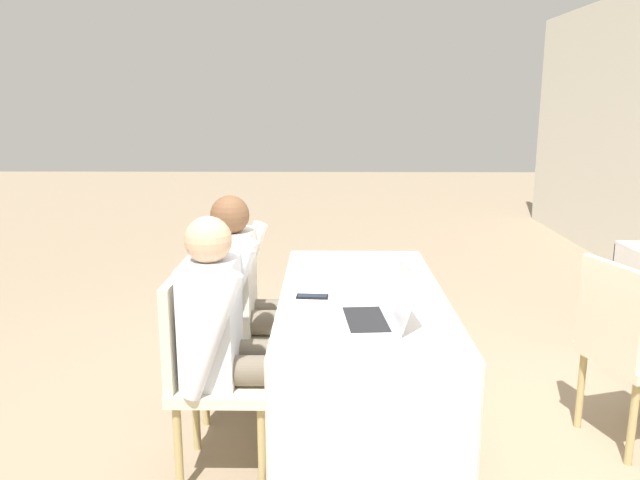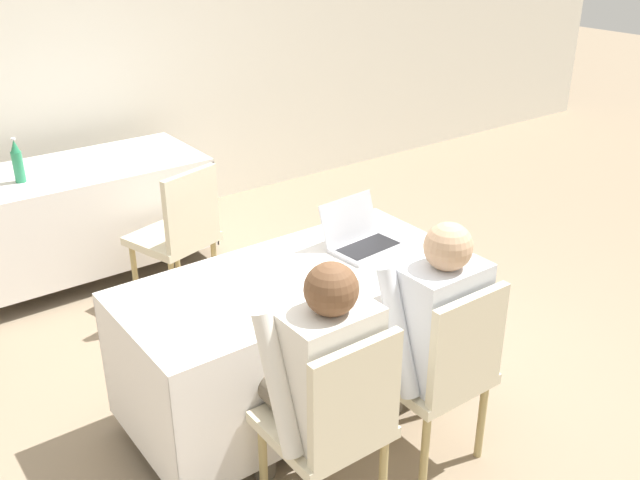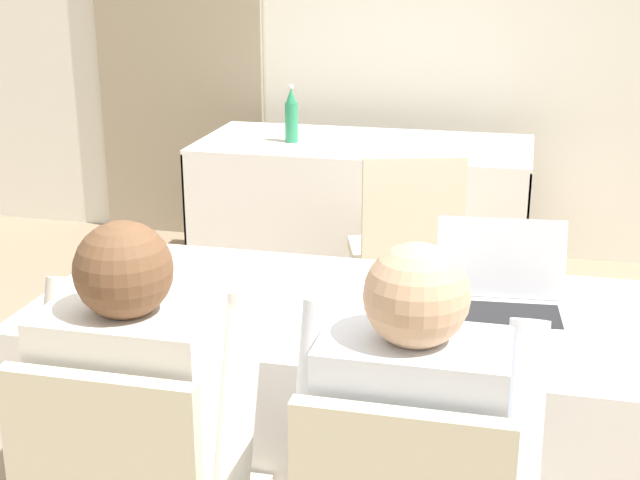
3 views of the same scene
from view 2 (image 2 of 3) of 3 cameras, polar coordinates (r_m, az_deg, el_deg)
The scene contains 13 objects.
ground_plane at distance 3.71m, azimuth -1.87°, elevation -13.16°, with size 24.00×24.00×0.00m, color gray.
wall_back at distance 5.53m, azimuth -19.29°, elevation 13.92°, with size 12.00×0.06×2.70m.
conference_table_near at distance 3.39m, azimuth -2.00°, elevation -5.58°, with size 1.64×0.76×0.76m.
conference_table_far at distance 4.99m, azimuth -18.79°, elevation 3.47°, with size 1.64×0.76×0.76m.
laptop at distance 3.53m, azimuth 3.40°, elevation 0.05°, with size 0.37×0.32×0.23m.
cell_phone at distance 3.18m, azimuth 1.71°, elevation -3.78°, with size 0.07×0.15×0.01m.
paper_beside_laptop at distance 3.20m, azimuth -10.33°, elevation -4.10°, with size 0.32×0.36×0.00m.
water_bottle at distance 4.74m, azimuth -23.04°, elevation 5.75°, with size 0.07×0.07×0.28m.
chair_near_left at distance 2.82m, azimuth 1.16°, elevation -14.24°, with size 0.44×0.44×0.91m.
chair_near_right at distance 3.14m, azimuth 9.78°, elevation -10.02°, with size 0.44×0.44×0.91m.
chair_far_spare at distance 4.42m, azimuth -11.18°, elevation 0.71°, with size 0.55×0.55×0.91m.
person_checkered_shirt at distance 2.79m, azimuth -0.13°, elevation -10.63°, with size 0.50×0.52×1.17m.
person_white_shirt at distance 3.12m, azimuth 8.63°, elevation -6.77°, with size 0.50×0.52×1.17m.
Camera 2 is at (-1.63, -2.41, 2.30)m, focal length 40.00 mm.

